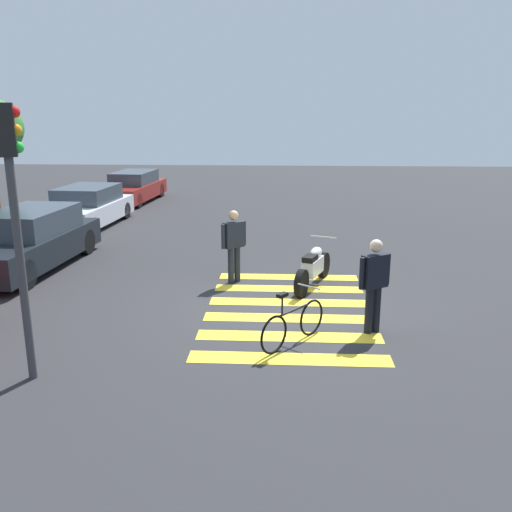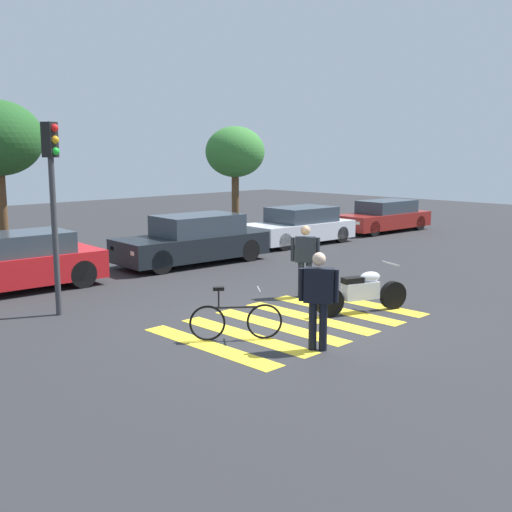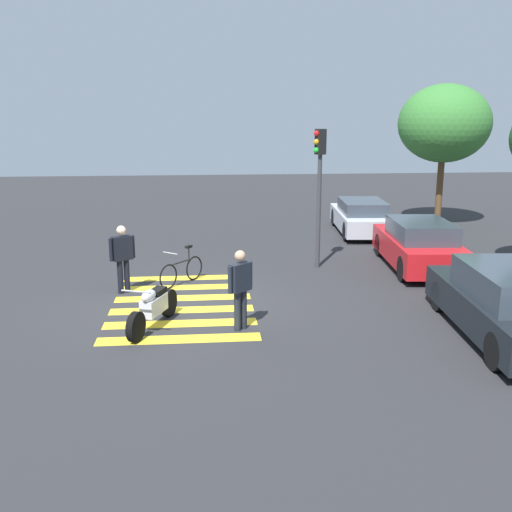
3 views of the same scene
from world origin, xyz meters
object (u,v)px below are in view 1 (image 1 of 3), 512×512
officer_on_foot (234,242)px  car_white_van (87,207)px  car_black_suv (29,241)px  car_maroon_wagon (133,187)px  leaning_bicycle (293,324)px  police_motorcycle (313,268)px  officer_by_motorcycle (374,280)px  traffic_light_pole (15,200)px

officer_on_foot → car_white_van: bearing=42.3°
car_black_suv → car_maroon_wagon: bearing=1.1°
leaning_bicycle → officer_on_foot: bearing=20.9°
police_motorcycle → car_white_van: bearing=49.1°
officer_by_motorcycle → car_white_van: 12.37m
car_white_van → car_maroon_wagon: (5.21, -0.21, -0.01)m
police_motorcycle → car_maroon_wagon: car_maroon_wagon is taller
car_maroon_wagon → car_black_suv: bearing=-178.9°
officer_by_motorcycle → car_black_suv: 8.84m
leaning_bicycle → car_black_suv: size_ratio=0.28×
car_maroon_wagon → traffic_light_pole: traffic_light_pole is taller
leaning_bicycle → car_white_van: size_ratio=0.31×
leaning_bicycle → car_maroon_wagon: size_ratio=0.29×
officer_on_foot → traffic_light_pole: bearing=152.4°
officer_on_foot → officer_by_motorcycle: bearing=-136.0°
leaning_bicycle → car_black_suv: 7.90m
traffic_light_pole → leaning_bicycle: bearing=-69.8°
car_black_suv → car_maroon_wagon: size_ratio=1.05×
car_black_suv → car_white_van: 5.31m
officer_by_motorcycle → car_black_suv: officer_by_motorcycle is taller
officer_by_motorcycle → car_black_suv: (3.77, 7.99, -0.28)m
leaning_bicycle → officer_by_motorcycle: size_ratio=0.79×
officer_on_foot → car_maroon_wagon: officer_on_foot is taller
car_black_suv → leaning_bicycle: bearing=-123.7°
car_black_suv → car_white_van: car_black_suv is taller
police_motorcycle → car_maroon_wagon: bearing=31.9°
car_black_suv → car_maroon_wagon: car_black_suv is taller
car_black_suv → car_white_van: size_ratio=1.09×
officer_by_motorcycle → car_maroon_wagon: 16.46m
car_maroon_wagon → car_white_van: bearing=177.6°
police_motorcycle → car_maroon_wagon: size_ratio=0.46×
police_motorcycle → officer_by_motorcycle: bearing=-160.1°
police_motorcycle → leaning_bicycle: police_motorcycle is taller
police_motorcycle → leaning_bicycle: (-3.20, 0.49, -0.08)m
officer_on_foot → car_maroon_wagon: size_ratio=0.37×
leaning_bicycle → car_maroon_wagon: bearing=24.5°
car_black_suv → police_motorcycle: bearing=-99.5°
officer_on_foot → car_black_suv: bearing=80.0°
car_white_van → traffic_light_pole: size_ratio=1.11×
officer_by_motorcycle → car_white_van: officer_by_motorcycle is taller
officer_on_foot → car_black_suv: officer_on_foot is taller
police_motorcycle → traffic_light_pole: 6.73m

